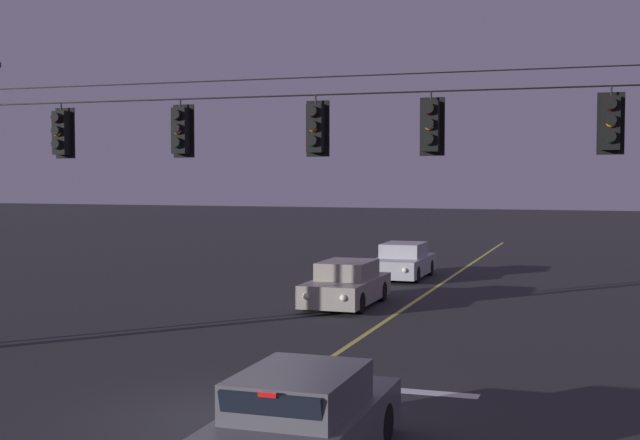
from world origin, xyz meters
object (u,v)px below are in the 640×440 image
object	(u,v)px
traffic_light_right_inner	(431,126)
car_oncoming_trailing	(403,262)
car_waiting_near_lane	(302,423)
car_oncoming_lead	(346,285)
traffic_light_centre	(315,128)
traffic_light_leftmost	(61,133)
traffic_light_rightmost	(611,123)
traffic_light_left_inner	(180,131)

from	to	relation	value
traffic_light_right_inner	car_oncoming_trailing	distance (m)	17.75
car_waiting_near_lane	car_oncoming_lead	distance (m)	14.84
traffic_light_centre	car_waiting_near_lane	xyz separation A→B (m)	(1.56, -5.23, -4.34)
traffic_light_leftmost	car_waiting_near_lane	distance (m)	10.11
traffic_light_right_inner	car_oncoming_trailing	xyz separation A→B (m)	(-4.29, 16.67, -4.34)
traffic_light_centre	car_oncoming_lead	size ratio (longest dim) A/B	0.28
traffic_light_rightmost	car_waiting_near_lane	distance (m)	7.89
traffic_light_leftmost	car_waiting_near_lane	world-z (taller)	traffic_light_leftmost
car_waiting_near_lane	car_oncoming_trailing	size ratio (longest dim) A/B	0.98
traffic_light_centre	traffic_light_right_inner	size ratio (longest dim) A/B	1.00
car_oncoming_lead	car_oncoming_trailing	xyz separation A→B (m)	(0.10, 7.51, 0.00)
traffic_light_left_inner	car_oncoming_trailing	world-z (taller)	traffic_light_left_inner
traffic_light_rightmost	car_oncoming_lead	size ratio (longest dim) A/B	0.28
traffic_light_right_inner	traffic_light_rightmost	xyz separation A→B (m)	(3.25, 0.00, 0.00)
traffic_light_centre	car_oncoming_trailing	distance (m)	17.34
traffic_light_left_inner	car_oncoming_trailing	distance (m)	17.25
car_waiting_near_lane	car_oncoming_lead	xyz separation A→B (m)	(-3.63, 14.39, -0.00)
car_waiting_near_lane	car_oncoming_trailing	distance (m)	22.18
traffic_light_centre	traffic_light_right_inner	xyz separation A→B (m)	(2.32, 0.00, 0.00)
traffic_light_centre	traffic_light_rightmost	xyz separation A→B (m)	(5.56, 0.00, 0.00)
traffic_light_centre	traffic_light_right_inner	world-z (taller)	same
traffic_light_centre	car_oncoming_trailing	size ratio (longest dim) A/B	0.28
car_oncoming_lead	car_oncoming_trailing	bearing A→B (deg)	89.27
traffic_light_left_inner	car_waiting_near_lane	bearing A→B (deg)	-48.96
traffic_light_leftmost	car_oncoming_lead	world-z (taller)	traffic_light_leftmost
traffic_light_right_inner	car_oncoming_lead	distance (m)	11.04
car_waiting_near_lane	car_oncoming_trailing	world-z (taller)	same
traffic_light_left_inner	car_oncoming_lead	bearing A→B (deg)	84.25
traffic_light_leftmost	car_waiting_near_lane	xyz separation A→B (m)	(7.48, -5.23, -4.34)
traffic_light_centre	car_waiting_near_lane	size ratio (longest dim) A/B	0.28
traffic_light_centre	car_waiting_near_lane	world-z (taller)	traffic_light_centre
car_waiting_near_lane	traffic_light_leftmost	bearing A→B (deg)	145.05
traffic_light_leftmost	traffic_light_rightmost	size ratio (longest dim) A/B	1.00
car_waiting_near_lane	traffic_light_left_inner	bearing A→B (deg)	131.04
traffic_light_right_inner	car_oncoming_trailing	world-z (taller)	traffic_light_right_inner
traffic_light_leftmost	car_oncoming_lead	bearing A→B (deg)	67.19
traffic_light_rightmost	car_oncoming_lead	world-z (taller)	traffic_light_rightmost
car_oncoming_lead	traffic_light_right_inner	bearing A→B (deg)	-64.39
traffic_light_leftmost	traffic_light_right_inner	bearing A→B (deg)	0.00
car_waiting_near_lane	traffic_light_right_inner	bearing A→B (deg)	81.79
car_oncoming_trailing	traffic_light_rightmost	bearing A→B (deg)	-65.66
traffic_light_leftmost	car_oncoming_trailing	distance (m)	17.67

